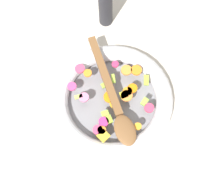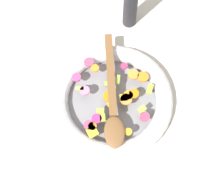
{
  "view_description": "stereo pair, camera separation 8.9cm",
  "coord_description": "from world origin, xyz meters",
  "views": [
    {
      "loc": [
        -0.28,
        0.18,
        0.87
      ],
      "look_at": [
        0.0,
        0.0,
        0.05
      ],
      "focal_mm": 50.0,
      "sensor_mm": 36.0,
      "label": 1
    },
    {
      "loc": [
        -0.32,
        0.09,
        0.87
      ],
      "look_at": [
        0.0,
        0.0,
        0.05
      ],
      "focal_mm": 50.0,
      "sensor_mm": 36.0,
      "label": 2
    }
  ],
  "objects": [
    {
      "name": "chopped_vegetables",
      "position": [
        0.0,
        -0.0,
        0.05
      ],
      "size": [
        0.27,
        0.23,
        0.01
      ],
      "color": "orange",
      "rests_on": "skillet"
    },
    {
      "name": "skillet",
      "position": [
        0.0,
        0.0,
        0.02
      ],
      "size": [
        0.36,
        0.36,
        0.05
      ],
      "color": "slate",
      "rests_on": "ground_plane"
    },
    {
      "name": "pepper_mill",
      "position": [
        0.26,
        -0.14,
        0.1
      ],
      "size": [
        0.04,
        0.04,
        0.21
      ],
      "color": "#232328",
      "rests_on": "ground_plane"
    },
    {
      "name": "ground_plane",
      "position": [
        0.0,
        0.0,
        0.0
      ],
      "size": [
        4.0,
        4.0,
        0.0
      ],
      "primitive_type": "plane",
      "color": "beige"
    },
    {
      "name": "wooden_spoon",
      "position": [
        -0.02,
        0.0,
        0.06
      ],
      "size": [
        0.35,
        0.12,
        0.01
      ],
      "color": "brown",
      "rests_on": "chopped_vegetables"
    }
  ]
}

